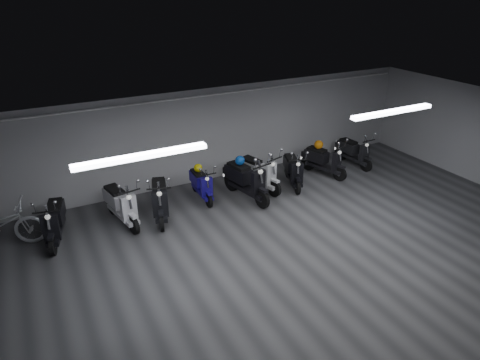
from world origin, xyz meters
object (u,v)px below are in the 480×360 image
scooter_3 (159,193)px  helmet_1 (240,161)px  scooter_7 (293,165)px  helmet_0 (198,168)px  scooter_2 (120,199)px  scooter_6 (259,167)px  helmet_2 (319,145)px  scooter_4 (201,180)px  scooter_0 (53,215)px  scooter_9 (355,147)px  scooter_8 (325,156)px  scooter_5 (246,174)px

scooter_3 → helmet_1: 2.42m
scooter_7 → helmet_0: 2.81m
scooter_2 → scooter_6: size_ratio=0.99×
helmet_0 → helmet_2: bearing=-4.0°
scooter_4 → helmet_0: bearing=90.0°
scooter_3 → scooter_6: (3.04, 0.28, -0.00)m
scooter_3 → scooter_2: bearing=-175.2°
scooter_0 → scooter_9: bearing=15.1°
scooter_8 → scooter_0: bearing=162.9°
scooter_6 → helmet_0: 1.75m
scooter_6 → scooter_8: (2.29, -0.08, -0.04)m
scooter_2 → scooter_4: bearing=-3.8°
scooter_0 → scooter_4: scooter_0 is taller
scooter_8 → helmet_1: size_ratio=6.56×
scooter_0 → scooter_9: scooter_0 is taller
scooter_2 → helmet_1: scooter_2 is taller
scooter_6 → scooter_8: size_ratio=1.06×
scooter_7 → helmet_2: (1.18, 0.39, 0.31)m
scooter_7 → scooter_5: bearing=-155.4°
scooter_3 → scooter_9: bearing=19.2°
scooter_5 → scooter_7: bearing=-6.5°
scooter_0 → scooter_8: bearing=14.1°
scooter_7 → helmet_1: size_ratio=6.43×
scooter_4 → scooter_3: bearing=-158.0°
scooter_3 → helmet_0: bearing=43.7°
scooter_4 → scooter_7: 2.77m
scooter_9 → helmet_1: scooter_9 is taller
helmet_2 → scooter_5: bearing=-169.7°
scooter_0 → scooter_4: size_ratio=1.13×
scooter_2 → scooter_9: scooter_2 is taller
scooter_5 → scooter_7: (1.64, 0.13, -0.10)m
scooter_7 → helmet_0: scooter_7 is taller
scooter_4 → scooter_6: bearing=-4.6°
scooter_4 → scooter_6: (1.70, -0.20, 0.11)m
scooter_2 → scooter_0: bearing=171.0°
scooter_2 → scooter_4: (2.27, 0.29, -0.10)m
scooter_8 → helmet_2: scooter_8 is taller
scooter_3 → scooter_5: scooter_5 is taller
scooter_5 → scooter_8: (2.89, 0.28, -0.09)m
scooter_0 → helmet_0: bearing=22.2°
scooter_3 → scooter_6: scooter_3 is taller
scooter_3 → helmet_0: size_ratio=7.88×
scooter_6 → scooter_7: 1.06m
scooter_6 → scooter_8: 2.29m
scooter_6 → scooter_9: (3.64, 0.08, -0.06)m
scooter_5 → helmet_1: bearing=90.0°
helmet_1 → scooter_4: bearing=164.4°
helmet_0 → scooter_2: bearing=-167.3°
scooter_0 → scooter_7: 6.56m
scooter_6 → scooter_7: size_ratio=1.08×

